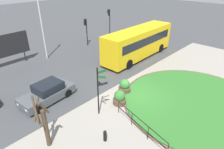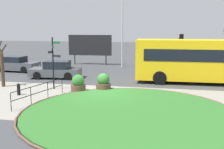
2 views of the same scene
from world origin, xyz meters
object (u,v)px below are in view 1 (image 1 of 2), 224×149
object	(u,v)px
signpost_directional	(99,88)
billboard_left	(5,46)
bus_yellow	(139,42)
traffic_light_far	(86,26)
car_near_lane	(48,93)
street_tree_bare	(44,124)
planter_near_signpost	(125,87)
traffic_light_near	(109,18)
bollard_foreground	(105,136)
lamppost_tall	(41,22)
planter_kerbside	(120,98)

from	to	relation	value
signpost_directional	billboard_left	xyz separation A→B (m)	(-1.05, 12.57, 0.09)
bus_yellow	traffic_light_far	bearing A→B (deg)	99.15
car_near_lane	billboard_left	bearing A→B (deg)	-98.80
traffic_light_far	street_tree_bare	bearing A→B (deg)	36.33
car_near_lane	street_tree_bare	world-z (taller)	street_tree_bare
signpost_directional	billboard_left	bearing A→B (deg)	94.76
planter_near_signpost	traffic_light_near	bearing A→B (deg)	48.70
bus_yellow	billboard_left	xyz separation A→B (m)	(-11.17, 8.34, 0.40)
bollard_foreground	lamppost_tall	bearing A→B (deg)	72.62
bollard_foreground	traffic_light_far	xyz separation A→B (m)	(10.26, 13.67, 2.18)
traffic_light_far	street_tree_bare	world-z (taller)	traffic_light_far
lamppost_tall	planter_kerbside	world-z (taller)	lamppost_tall
signpost_directional	bus_yellow	distance (m)	10.97
bollard_foreground	traffic_light_far	size ratio (longest dim) A/B	0.22
planter_near_signpost	bollard_foreground	bearing A→B (deg)	-152.15
bollard_foreground	car_near_lane	bearing A→B (deg)	90.50
car_near_lane	lamppost_tall	size ratio (longest dim) A/B	0.55
signpost_directional	traffic_light_near	xyz separation A→B (m)	(12.97, 11.56, 0.98)
traffic_light_far	billboard_left	distance (m)	9.85
traffic_light_far	street_tree_bare	distance (m)	17.21
planter_near_signpost	street_tree_bare	world-z (taller)	street_tree_bare
billboard_left	street_tree_bare	world-z (taller)	billboard_left
billboard_left	street_tree_bare	distance (m)	12.82
traffic_light_far	lamppost_tall	distance (m)	6.22
bollard_foreground	planter_kerbside	bearing A→B (deg)	28.15
bollard_foreground	planter_kerbside	world-z (taller)	planter_kerbside
lamppost_tall	street_tree_bare	world-z (taller)	lamppost_tall
bus_yellow	lamppost_tall	xyz separation A→B (m)	(-7.38, 7.34, 2.38)
signpost_directional	lamppost_tall	xyz separation A→B (m)	(2.74, 11.57, 2.07)
bollard_foreground	bus_yellow	xyz separation A→B (m)	(11.63, 6.23, 1.36)
car_near_lane	traffic_light_near	world-z (taller)	traffic_light_near
traffic_light_near	street_tree_bare	xyz separation A→B (m)	(-16.92, -11.46, -1.46)
billboard_left	traffic_light_far	bearing A→B (deg)	-6.95
street_tree_bare	bollard_foreground	bearing A→B (deg)	-40.75
traffic_light_near	lamppost_tall	size ratio (longest dim) A/B	0.54
planter_kerbside	traffic_light_near	bearing A→B (deg)	46.51
signpost_directional	bus_yellow	world-z (taller)	signpost_directional
signpost_directional	lamppost_tall	size ratio (longest dim) A/B	0.46
planter_near_signpost	planter_kerbside	size ratio (longest dim) A/B	1.01
billboard_left	planter_near_signpost	world-z (taller)	billboard_left
traffic_light_far	signpost_directional	bearing A→B (deg)	47.14
bollard_foreground	traffic_light_near	world-z (taller)	traffic_light_near
traffic_light_far	billboard_left	world-z (taller)	traffic_light_far
street_tree_bare	signpost_directional	bearing A→B (deg)	-1.49
bus_yellow	planter_kerbside	bearing A→B (deg)	-153.08
planter_kerbside	street_tree_bare	xyz separation A→B (m)	(-5.73, 0.34, 1.07)
car_near_lane	traffic_light_far	world-z (taller)	traffic_light_far
signpost_directional	planter_kerbside	distance (m)	2.37
bus_yellow	car_near_lane	xyz separation A→B (m)	(-11.68, -0.18, -1.09)
car_near_lane	planter_near_signpost	distance (m)	5.99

